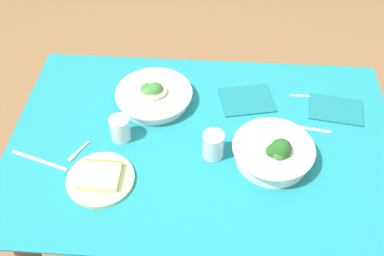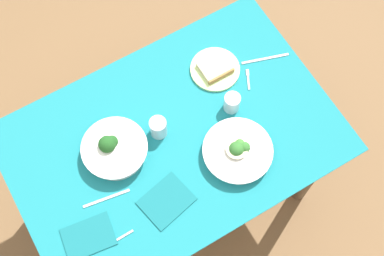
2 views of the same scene
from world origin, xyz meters
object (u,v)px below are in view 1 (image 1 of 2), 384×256
Objects in this scene: water_glass_side at (120,129)px; table_knife_right at (39,161)px; broccoli_bowl_far at (273,153)px; fork_by_near_bowl at (307,96)px; broccoli_bowl_near at (154,96)px; bread_side_plate at (100,178)px; fork_by_far_bowl at (78,152)px; napkin_folded_upper at (247,100)px; water_glass_center at (213,145)px; table_knife_left at (303,128)px; napkin_folded_lower at (336,109)px.

water_glass_side reaches higher than table_knife_right.
broccoli_bowl_far is 0.34m from fork_by_near_bowl.
broccoli_bowl_near is 0.55m from fork_by_near_bowl.
bread_side_plate is 2.35× the size of fork_by_far_bowl.
bread_side_plate is 0.22m from table_knife_right.
napkin_folded_upper is (-0.42, -0.21, -0.04)m from water_glass_side.
fork_by_near_bowl is at bearing -173.59° from broccoli_bowl_near.
fork_by_far_bowl is (0.43, 0.02, -0.04)m from water_glass_center.
fork_by_far_bowl is 0.83× the size of fork_by_near_bowl.
fork_by_far_bowl and fork_by_near_bowl have the same top height.
table_knife_right is at bearing 4.13° from broccoli_bowl_far.
fork_by_far_bowl is at bearing -141.42° from table_knife_right.
water_glass_side is 0.61m from table_knife_left.
fork_by_near_bowl is (-0.14, -0.31, -0.03)m from broccoli_bowl_far.
broccoli_bowl_far is 1.23× the size of bread_side_plate.
broccoli_bowl_far is at bearing -118.08° from table_knife_left.
water_glass_center is 0.29m from napkin_folded_upper.
bread_side_plate is 0.36m from water_glass_center.
broccoli_bowl_near reaches higher than fork_by_far_bowl.
table_knife_left is (-0.52, 0.10, -0.02)m from broccoli_bowl_near.
table_knife_left is (-0.60, -0.08, -0.04)m from water_glass_side.
bread_side_plate is 1.95× the size of fork_by_near_bowl.
table_knife_left is (-0.64, -0.26, -0.01)m from bread_side_plate.
napkin_folded_upper is 0.31m from napkin_folded_lower.
water_glass_center is (-0.34, -0.12, 0.03)m from bread_side_plate.
table_knife_right is at bearing 26.20° from napkin_folded_upper.
broccoli_bowl_far is 0.19m from table_knife_left.
water_glass_center is at bearing 132.99° from broccoli_bowl_near.
water_glass_center is at bearing -3.46° from broccoli_bowl_far.
broccoli_bowl_near is 0.33m from fork_by_far_bowl.
broccoli_bowl_far is 2.41× the size of fork_by_near_bowl.
broccoli_bowl_far is 0.19m from water_glass_center.
napkin_folded_lower reaches higher than table_knife_left.
table_knife_right is 1.12× the size of napkin_folded_upper.
napkin_folded_upper is (-0.45, -0.38, -0.01)m from bread_side_plate.
napkin_folded_lower reaches higher than fork_by_near_bowl.
water_glass_side is 0.46× the size of napkin_folded_lower.
water_glass_side is 0.15m from fork_by_far_bowl.
bread_side_plate is 0.84m from napkin_folded_lower.
napkin_folded_upper is (0.08, -0.27, -0.03)m from broccoli_bowl_far.
water_glass_side is 0.42× the size of table_knife_right.
bread_side_plate is 0.18m from water_glass_side.
water_glass_side is 0.68m from fork_by_near_bowl.
water_glass_center is 0.51× the size of table_knife_left.
fork_by_far_bowl is 0.82m from fork_by_near_bowl.
broccoli_bowl_near is at bearing -31.11° from broccoli_bowl_far.
broccoli_bowl_near is (0.41, -0.24, -0.01)m from broccoli_bowl_far.
table_knife_right is (0.73, 0.05, -0.04)m from broccoli_bowl_far.
fork_by_far_bowl is 0.75m from table_knife_left.
napkin_folded_upper is (-0.33, -0.03, -0.02)m from broccoli_bowl_near.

